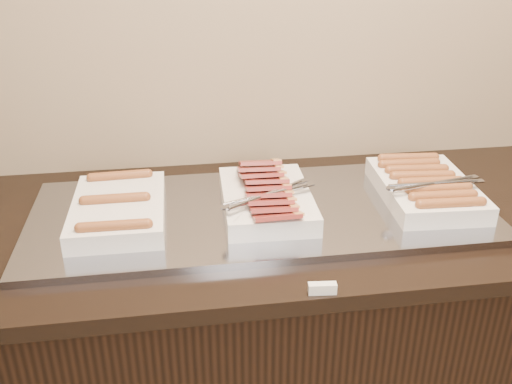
# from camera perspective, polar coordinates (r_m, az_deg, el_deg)

# --- Properties ---
(counter) EXTENTS (2.06, 0.76, 0.90)m
(counter) POSITION_cam_1_polar(r_m,az_deg,el_deg) (1.77, 1.30, -15.14)
(counter) COLOR black
(counter) RESTS_ON ground
(warming_tray) EXTENTS (1.20, 0.50, 0.02)m
(warming_tray) POSITION_cam_1_polar(r_m,az_deg,el_deg) (1.51, 0.55, -2.01)
(warming_tray) COLOR #91939E
(warming_tray) RESTS_ON counter
(dish_left) EXTENTS (0.23, 0.34, 0.07)m
(dish_left) POSITION_cam_1_polar(r_m,az_deg,el_deg) (1.48, -13.57, -1.67)
(dish_left) COLOR silver
(dish_left) RESTS_ON warming_tray
(dish_center) EXTENTS (0.26, 0.36, 0.09)m
(dish_center) POSITION_cam_1_polar(r_m,az_deg,el_deg) (1.49, 1.05, -0.53)
(dish_center) COLOR silver
(dish_center) RESTS_ON warming_tray
(dish_right) EXTENTS (0.27, 0.37, 0.08)m
(dish_right) POSITION_cam_1_polar(r_m,az_deg,el_deg) (1.61, 16.64, 0.47)
(dish_right) COLOR silver
(dish_right) RESTS_ON warming_tray
(label_holder) EXTENTS (0.06, 0.02, 0.02)m
(label_holder) POSITION_cam_1_polar(r_m,az_deg,el_deg) (1.22, 6.65, -9.55)
(label_holder) COLOR silver
(label_holder) RESTS_ON counter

